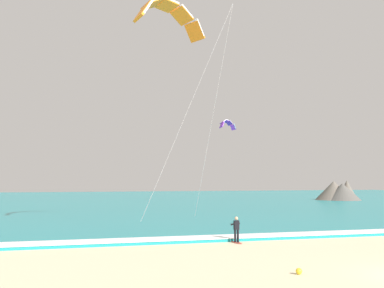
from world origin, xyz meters
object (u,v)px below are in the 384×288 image
(kitesurfer, at_px, (236,228))
(beach_ball, at_px, (299,271))
(kite_distant, at_px, (227,124))
(surfboard, at_px, (237,242))
(kite_primary, at_px, (169,14))

(kitesurfer, xyz_separation_m, beach_ball, (-0.89, -9.79, -0.80))
(kite_distant, xyz_separation_m, beach_ball, (-15.75, -52.44, -13.48))
(beach_ball, bearing_deg, surfboard, 84.80)
(beach_ball, bearing_deg, kite_distant, 73.28)
(surfboard, distance_m, kite_primary, 18.04)
(kitesurfer, relative_size, kite_primary, 0.10)
(kite_primary, distance_m, beach_ball, 22.66)
(surfboard, bearing_deg, beach_ball, -95.20)
(kitesurfer, xyz_separation_m, kite_distant, (14.86, 42.65, 12.68))
(surfboard, bearing_deg, kitesurfer, 94.10)
(kitesurfer, xyz_separation_m, kite_primary, (-3.42, 5.19, 16.01))
(kite_distant, relative_size, beach_ball, 13.98)
(beach_ball, bearing_deg, kite_primary, 99.61)
(surfboard, height_order, kitesurfer, kitesurfer)
(surfboard, relative_size, kite_distant, 0.37)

